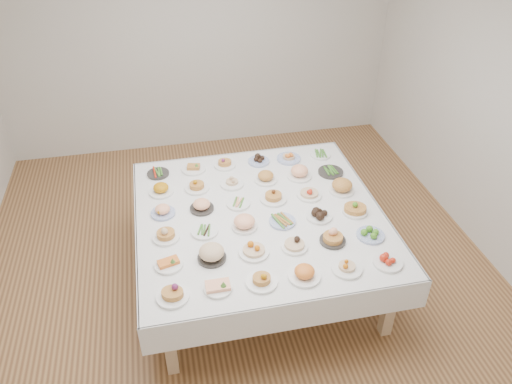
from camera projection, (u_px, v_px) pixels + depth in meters
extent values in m
plane|color=#9E7142|center=(236.00, 261.00, 5.01)|extent=(5.00, 5.00, 0.00)
cube|color=beige|center=(197.00, 43.00, 6.21)|extent=(5.00, 0.02, 2.80)
cube|color=beige|center=(496.00, 111.00, 4.64)|extent=(0.02, 5.00, 2.80)
cube|color=white|center=(260.00, 216.00, 4.44)|extent=(2.16, 2.16, 0.06)
cube|color=white|center=(238.00, 164.00, 5.37)|extent=(2.18, 0.01, 0.28)
cube|color=white|center=(291.00, 317.00, 3.64)|extent=(2.18, 0.02, 0.28)
cube|color=white|center=(371.00, 211.00, 4.69)|extent=(0.02, 2.18, 0.28)
cube|color=white|center=(138.00, 242.00, 4.32)|extent=(0.01, 2.18, 0.28)
cube|color=tan|center=(169.00, 342.00, 3.78)|extent=(0.09, 0.09, 0.69)
cube|color=tan|center=(390.00, 304.00, 4.09)|extent=(0.09, 0.09, 0.69)
cube|color=tan|center=(157.00, 204.00, 5.22)|extent=(0.09, 0.09, 0.69)
cube|color=tan|center=(321.00, 184.00, 5.53)|extent=(0.09, 0.09, 0.69)
cylinder|color=white|center=(173.00, 297.00, 3.60)|extent=(0.24, 0.24, 0.02)
cylinder|color=white|center=(218.00, 288.00, 3.67)|extent=(0.21, 0.21, 0.02)
cylinder|color=white|center=(262.00, 282.00, 3.72)|extent=(0.24, 0.24, 0.02)
cylinder|color=white|center=(304.00, 276.00, 3.77)|extent=(0.24, 0.24, 0.02)
cylinder|color=white|center=(347.00, 269.00, 3.83)|extent=(0.24, 0.24, 0.02)
cylinder|color=white|center=(388.00, 263.00, 3.89)|extent=(0.23, 0.23, 0.02)
cylinder|color=white|center=(169.00, 265.00, 3.87)|extent=(0.22, 0.22, 0.02)
cylinder|color=#2E2B29|center=(212.00, 258.00, 3.93)|extent=(0.22, 0.22, 0.02)
cylinder|color=white|center=(254.00, 252.00, 3.99)|extent=(0.24, 0.24, 0.02)
cylinder|color=white|center=(294.00, 247.00, 4.04)|extent=(0.21, 0.21, 0.02)
cylinder|color=#2E2B29|center=(333.00, 241.00, 4.10)|extent=(0.21, 0.21, 0.02)
cylinder|color=#4C66B2|center=(370.00, 236.00, 4.16)|extent=(0.23, 0.23, 0.02)
cylinder|color=white|center=(166.00, 237.00, 4.14)|extent=(0.22, 0.22, 0.02)
cylinder|color=white|center=(205.00, 232.00, 4.20)|extent=(0.23, 0.23, 0.02)
cylinder|color=white|center=(244.00, 227.00, 4.25)|extent=(0.21, 0.21, 0.02)
cylinder|color=#4C66B2|center=(282.00, 222.00, 4.31)|extent=(0.23, 0.23, 0.02)
cylinder|color=white|center=(319.00, 217.00, 4.37)|extent=(0.23, 0.23, 0.02)
cylinder|color=white|center=(355.00, 212.00, 4.43)|extent=(0.22, 0.22, 0.02)
cylinder|color=#4C66B2|center=(163.00, 213.00, 4.41)|extent=(0.21, 0.21, 0.02)
cylinder|color=#2E2B29|center=(202.00, 209.00, 4.46)|extent=(0.21, 0.21, 0.02)
cylinder|color=white|center=(238.00, 204.00, 4.52)|extent=(0.21, 0.21, 0.02)
cylinder|color=white|center=(273.00, 199.00, 4.58)|extent=(0.24, 0.24, 0.02)
cylinder|color=white|center=(309.00, 195.00, 4.63)|extent=(0.22, 0.22, 0.02)
cylinder|color=white|center=(341.00, 191.00, 4.70)|extent=(0.23, 0.23, 0.02)
cylinder|color=white|center=(161.00, 192.00, 4.68)|extent=(0.23, 0.23, 0.02)
cylinder|color=white|center=(197.00, 188.00, 4.73)|extent=(0.23, 0.23, 0.02)
cylinder|color=white|center=(232.00, 184.00, 4.79)|extent=(0.23, 0.23, 0.02)
cylinder|color=white|center=(266.00, 180.00, 4.84)|extent=(0.22, 0.22, 0.02)
cylinder|color=white|center=(299.00, 176.00, 4.90)|extent=(0.24, 0.24, 0.02)
cylinder|color=#2E2B29|center=(331.00, 172.00, 4.96)|extent=(0.25, 0.25, 0.02)
cylinder|color=#2E2B29|center=(158.00, 174.00, 4.93)|extent=(0.21, 0.21, 0.02)
cylinder|color=white|center=(194.00, 169.00, 5.00)|extent=(0.24, 0.24, 0.02)
cylinder|color=white|center=(225.00, 166.00, 5.06)|extent=(0.21, 0.21, 0.02)
cylinder|color=#4C66B2|center=(259.00, 162.00, 5.12)|extent=(0.22, 0.22, 0.02)
cylinder|color=#4C66B2|center=(289.00, 159.00, 5.17)|extent=(0.24, 0.24, 0.02)
cylinder|color=white|center=(320.00, 155.00, 5.23)|extent=(0.21, 0.21, 0.02)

